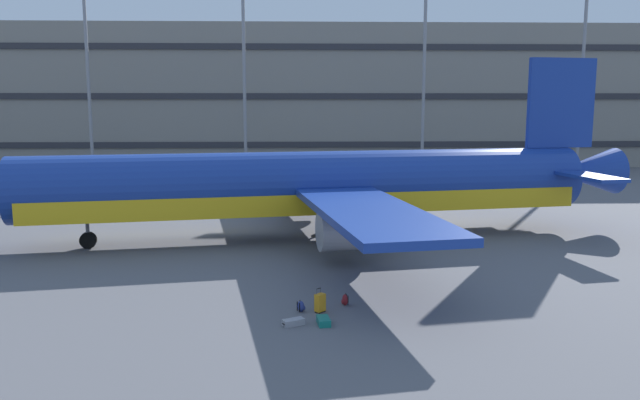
% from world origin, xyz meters
% --- Properties ---
extents(ground_plane, '(600.00, 600.00, 0.00)m').
position_xyz_m(ground_plane, '(0.00, 0.00, 0.00)').
color(ground_plane, '#5B5B60').
extents(terminal_structure, '(149.19, 15.20, 17.21)m').
position_xyz_m(terminal_structure, '(0.00, 46.80, 8.60)').
color(terminal_structure, gray).
rests_on(terminal_structure, ground_plane).
extents(airliner, '(38.66, 31.45, 10.61)m').
position_xyz_m(airliner, '(-2.78, -0.34, 3.11)').
color(airliner, navy).
rests_on(airliner, ground_plane).
extents(light_mast_left, '(1.80, 0.50, 25.26)m').
position_xyz_m(light_mast_left, '(-26.41, 32.93, 14.36)').
color(light_mast_left, gray).
rests_on(light_mast_left, ground_plane).
extents(light_mast_center_left, '(1.80, 0.50, 22.97)m').
position_xyz_m(light_mast_center_left, '(-9.74, 32.93, 13.19)').
color(light_mast_center_left, gray).
rests_on(light_mast_center_left, ground_plane).
extents(light_mast_center_right, '(1.80, 0.50, 20.57)m').
position_xyz_m(light_mast_center_right, '(9.76, 32.93, 11.96)').
color(light_mast_center_right, gray).
rests_on(light_mast_center_right, ground_plane).
extents(light_mast_right, '(1.80, 0.50, 20.32)m').
position_xyz_m(light_mast_right, '(27.24, 32.93, 11.83)').
color(light_mast_right, gray).
rests_on(light_mast_right, ground_plane).
extents(suitcase_upright, '(0.52, 0.87, 0.25)m').
position_xyz_m(suitcase_upright, '(-3.03, -14.97, 0.13)').
color(suitcase_upright, '#147266').
rests_on(suitcase_upright, ground_plane).
extents(suitcase_scuffed, '(0.46, 0.45, 0.93)m').
position_xyz_m(suitcase_scuffed, '(-3.11, -13.63, 0.39)').
color(suitcase_scuffed, orange).
rests_on(suitcase_scuffed, ground_plane).
extents(suitcase_orange, '(0.86, 0.67, 0.23)m').
position_xyz_m(suitcase_orange, '(-4.11, -15.02, 0.11)').
color(suitcase_orange, gray).
rests_on(suitcase_orange, ground_plane).
extents(backpack_teal, '(0.39, 0.43, 0.48)m').
position_xyz_m(backpack_teal, '(-3.83, -13.55, 0.21)').
color(backpack_teal, navy).
rests_on(backpack_teal, ground_plane).
extents(backpack_red, '(0.30, 0.36, 0.50)m').
position_xyz_m(backpack_red, '(-2.11, -12.85, 0.22)').
color(backpack_red, maroon).
rests_on(backpack_red, ground_plane).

